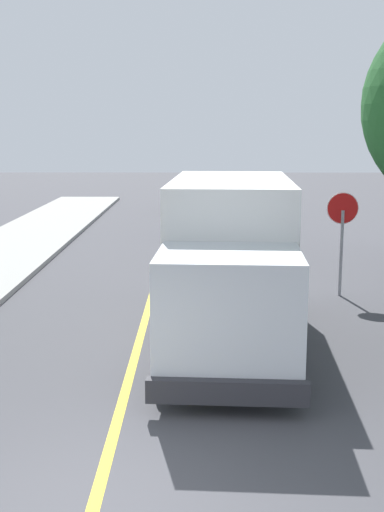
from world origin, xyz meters
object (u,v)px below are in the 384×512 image
at_px(box_truck, 230,253).
at_px(parked_car_near, 215,240).
at_px(parked_car_mid, 215,215).
at_px(parked_car_far, 210,198).
at_px(stop_sign, 342,224).

distance_m(box_truck, parked_car_near, 7.59).
bearing_deg(box_truck, parked_car_mid, 89.69).
height_order(parked_car_near, parked_car_far, same).
bearing_deg(parked_car_far, stop_sign, -80.12).
distance_m(box_truck, stop_sign, 4.71).
height_order(parked_car_far, stop_sign, stop_sign).
xyz_separation_m(box_truck, stop_sign, (3.00, 3.62, 0.09)).
xyz_separation_m(parked_car_near, parked_car_mid, (0.18, 6.16, 0.00)).
height_order(box_truck, parked_car_mid, box_truck).
distance_m(parked_car_near, parked_car_mid, 6.16).
bearing_deg(box_truck, parked_car_far, 89.96).
distance_m(box_truck, parked_car_mid, 13.72).
bearing_deg(stop_sign, parked_car_mid, 106.23).
bearing_deg(parked_car_far, parked_car_near, -90.52).
bearing_deg(parked_car_far, parked_car_mid, -89.51).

